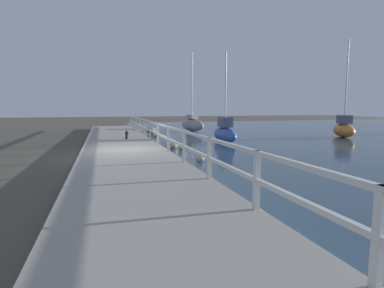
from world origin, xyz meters
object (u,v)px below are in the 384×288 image
(sailboat_gray, at_px, (192,124))
(sailboat_orange, at_px, (344,128))
(sailboat_blue, at_px, (225,133))
(mooring_bollard, at_px, (127,135))

(sailboat_gray, height_order, sailboat_orange, sailboat_gray)
(sailboat_blue, distance_m, sailboat_orange, 9.55)
(mooring_bollard, xyz_separation_m, sailboat_blue, (5.82, -1.06, 0.06))
(sailboat_blue, height_order, sailboat_gray, sailboat_gray)
(mooring_bollard, height_order, sailboat_orange, sailboat_orange)
(sailboat_blue, bearing_deg, sailboat_gray, 88.04)
(mooring_bollard, height_order, sailboat_gray, sailboat_gray)
(mooring_bollard, relative_size, sailboat_blue, 0.09)
(mooring_bollard, xyz_separation_m, sailboat_gray, (6.44, 8.02, 0.11))
(sailboat_gray, bearing_deg, mooring_bollard, -138.87)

